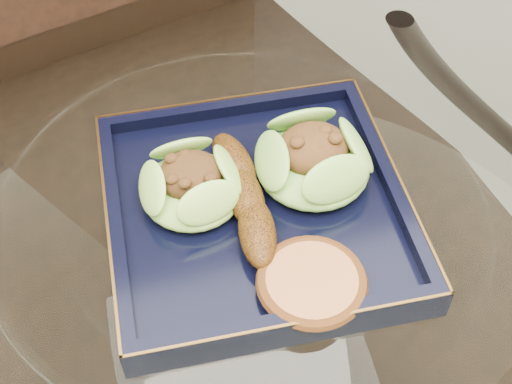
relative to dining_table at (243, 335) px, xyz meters
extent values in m
cylinder|color=white|center=(0.00, 0.00, 0.16)|extent=(1.10, 1.10, 0.01)
torus|color=black|center=(0.00, 0.00, 0.16)|extent=(1.13, 1.13, 0.02)
cylinder|color=black|center=(0.28, 0.28, -0.22)|extent=(0.04, 0.04, 0.75)
cylinder|color=black|center=(-0.28, 0.28, -0.22)|extent=(0.04, 0.04, 0.75)
cube|color=black|center=(-0.02, 0.21, -0.09)|extent=(0.55, 0.55, 0.04)
cylinder|color=black|center=(0.22, 0.07, -0.35)|extent=(0.03, 0.03, 0.49)
cylinder|color=black|center=(-0.25, 0.35, -0.35)|extent=(0.03, 0.03, 0.49)
cylinder|color=black|center=(0.12, 0.45, -0.35)|extent=(0.03, 0.03, 0.49)
cube|color=black|center=(0.02, 0.03, 0.17)|extent=(0.29, 0.29, 0.02)
ellipsoid|color=#74AF32|center=(-0.03, 0.05, 0.20)|extent=(0.12, 0.12, 0.03)
ellipsoid|color=#64A730|center=(0.08, 0.05, 0.20)|extent=(0.14, 0.14, 0.04)
ellipsoid|color=#5C3209|center=(0.01, 0.03, 0.20)|extent=(0.04, 0.15, 0.03)
cylinder|color=#C17740|center=(0.04, -0.07, 0.19)|extent=(0.10, 0.10, 0.02)
camera|label=1|loc=(-0.09, -0.37, 0.69)|focal=50.00mm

